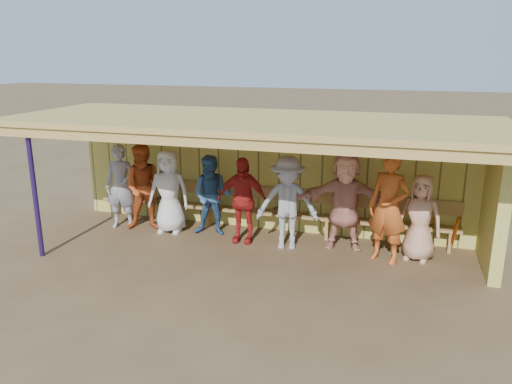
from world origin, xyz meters
TOP-DOWN VIEW (x-y plane):
  - ground at (0.00, 0.00)m, footprint 90.00×90.00m
  - player_a at (-3.02, 0.44)m, footprint 0.74×0.57m
  - player_b at (-1.92, 0.48)m, footprint 0.92×0.66m
  - player_c at (-1.01, 0.60)m, footprint 0.89×0.74m
  - player_d at (-0.29, 0.39)m, footprint 1.01×0.44m
  - player_e at (0.63, 0.32)m, footprint 1.27×0.88m
  - player_f at (1.67, 0.61)m, footprint 1.80×0.72m
  - player_g at (2.47, 0.24)m, footprint 0.85×0.71m
  - player_h at (3.02, 0.46)m, footprint 0.87×0.68m
  - player_extra at (-2.47, 0.50)m, footprint 1.07×0.95m
  - dugout_structure at (0.39, 0.69)m, footprint 8.80×3.20m
  - bench at (0.00, 1.12)m, footprint 7.60×0.34m
  - dugout_equipment at (-0.82, 0.99)m, footprint 7.11×0.62m

SIDE VIEW (x-z plane):
  - ground at x=0.00m, z-range 0.00..0.00m
  - dugout_equipment at x=-0.82m, z-range 0.09..0.89m
  - bench at x=0.00m, z-range 0.06..0.99m
  - player_h at x=3.02m, z-range 0.00..1.58m
  - player_c at x=-1.01m, z-range 0.00..1.65m
  - player_d at x=-0.29m, z-range 0.00..1.70m
  - player_b at x=-1.92m, z-range 0.00..1.74m
  - player_e at x=0.63m, z-range 0.00..1.79m
  - player_a at x=-3.02m, z-range 0.00..1.80m
  - player_extra at x=-2.47m, z-range 0.00..1.83m
  - player_f at x=1.67m, z-range 0.00..1.89m
  - player_g at x=2.47m, z-range 0.00..2.00m
  - dugout_structure at x=0.39m, z-range 0.44..2.94m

